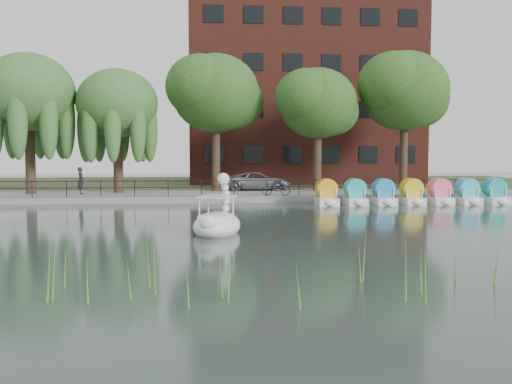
{
  "coord_description": "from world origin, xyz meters",
  "views": [
    {
      "loc": [
        -1.82,
        -21.47,
        3.13
      ],
      "look_at": [
        0.5,
        4.0,
        1.3
      ],
      "focal_mm": 40.0,
      "sensor_mm": 36.0,
      "label": 1
    }
  ],
  "objects": [
    {
      "name": "apartment_building",
      "position": [
        7.0,
        29.97,
        9.36
      ],
      "size": [
        20.0,
        10.07,
        18.0
      ],
      "color": "#4C1E16",
      "rests_on": "land_strip"
    },
    {
      "name": "pedestrian",
      "position": [
        -9.69,
        15.79,
        1.39
      ],
      "size": [
        0.66,
        0.82,
        1.98
      ],
      "primitive_type": "imported",
      "rotation": [
        0.0,
        0.0,
        1.84
      ],
      "color": "black",
      "rests_on": "promenade"
    },
    {
      "name": "minivan",
      "position": [
        1.96,
        18.46,
        1.14
      ],
      "size": [
        2.58,
        5.36,
        1.47
      ],
      "primitive_type": "imported",
      "rotation": [
        0.0,
        0.0,
        1.54
      ],
      "color": "gray",
      "rests_on": "promenade"
    },
    {
      "name": "broadleaf_center",
      "position": [
        -1.0,
        18.0,
        7.06
      ],
      "size": [
        6.0,
        6.0,
        9.25
      ],
      "color": "#473323",
      "rests_on": "promenade"
    },
    {
      "name": "railing",
      "position": [
        0.0,
        13.25,
        1.15
      ],
      "size": [
        32.0,
        0.05,
        1.0
      ],
      "color": "black",
      "rests_on": "promenade"
    },
    {
      "name": "broadleaf_far",
      "position": [
        12.5,
        18.5,
        7.4
      ],
      "size": [
        6.3,
        6.3,
        9.71
      ],
      "color": "#473323",
      "rests_on": "promenade"
    },
    {
      "name": "pedal_boat_row",
      "position": [
        10.36,
        11.01,
        0.61
      ],
      "size": [
        11.35,
        1.7,
        1.4
      ],
      "color": "white",
      "rests_on": "ground_plane"
    },
    {
      "name": "reed_bank",
      "position": [
        2.0,
        -9.5,
        0.6
      ],
      "size": [
        24.0,
        2.4,
        1.2
      ],
      "color": "#669938",
      "rests_on": "ground_plane"
    },
    {
      "name": "land_strip",
      "position": [
        0.0,
        30.0,
        0.18
      ],
      "size": [
        60.0,
        22.0,
        0.36
      ],
      "primitive_type": "cube",
      "color": "#47512D",
      "rests_on": "ground_plane"
    },
    {
      "name": "promenade",
      "position": [
        0.0,
        16.0,
        0.2
      ],
      "size": [
        40.0,
        6.0,
        0.4
      ],
      "primitive_type": "cube",
      "color": "gray",
      "rests_on": "ground_plane"
    },
    {
      "name": "swan_boat",
      "position": [
        -1.33,
        0.11,
        0.5
      ],
      "size": [
        2.45,
        3.09,
        2.29
      ],
      "rotation": [
        0.0,
        0.0,
        -0.32
      ],
      "color": "white",
      "rests_on": "ground_plane"
    },
    {
      "name": "bicycle",
      "position": [
        2.64,
        13.57,
        0.9
      ],
      "size": [
        0.87,
        1.79,
        1.0
      ],
      "primitive_type": "imported",
      "rotation": [
        0.0,
        0.0,
        1.41
      ],
      "color": "gray",
      "rests_on": "promenade"
    },
    {
      "name": "willow_left",
      "position": [
        -13.0,
        16.5,
        6.87
      ],
      "size": [
        5.88,
        5.88,
        9.01
      ],
      "color": "#473323",
      "rests_on": "promenade"
    },
    {
      "name": "kerb",
      "position": [
        0.0,
        13.05,
        0.2
      ],
      "size": [
        40.0,
        0.25,
        0.4
      ],
      "primitive_type": "cube",
      "color": "gray",
      "rests_on": "ground_plane"
    },
    {
      "name": "willow_mid",
      "position": [
        -7.5,
        17.0,
        6.25
      ],
      "size": [
        5.32,
        5.32,
        8.15
      ],
      "color": "#473323",
      "rests_on": "promenade"
    },
    {
      "name": "broadleaf_right",
      "position": [
        6.0,
        17.5,
        6.39
      ],
      "size": [
        5.4,
        5.4,
        8.32
      ],
      "color": "#473323",
      "rests_on": "promenade"
    },
    {
      "name": "ground_plane",
      "position": [
        0.0,
        0.0,
        0.0
      ],
      "size": [
        120.0,
        120.0,
        0.0
      ],
      "primitive_type": "plane",
      "color": "#394745"
    }
  ]
}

